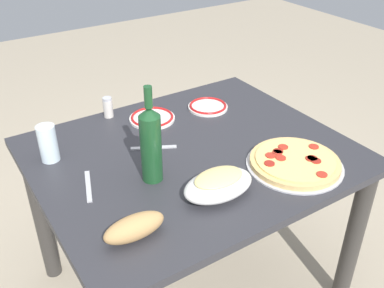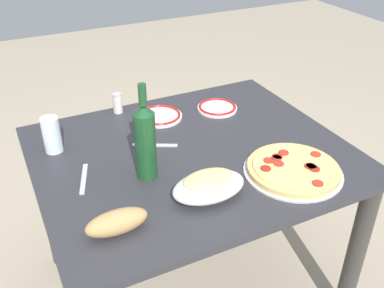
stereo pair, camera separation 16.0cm
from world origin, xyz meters
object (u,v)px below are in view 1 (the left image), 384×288
Objects in this scene: wine_bottle at (151,143)px; side_plate_near at (152,118)px; pepperoni_pizza at (295,162)px; water_glass at (48,143)px; bread_loaf at (134,227)px; side_plate_far at (208,106)px; spice_shaker at (108,107)px; baked_pasta_dish at (218,184)px; dining_table at (192,178)px.

wine_bottle is 0.44m from side_plate_near.
pepperoni_pizza is 0.62m from side_plate_near.
water_glass is 0.52m from bread_loaf.
spice_shaker reaches higher than side_plate_far.
bread_loaf is (-0.18, -0.22, -0.10)m from wine_bottle.
baked_pasta_dish is (-0.32, 0.01, 0.03)m from pepperoni_pizza.
water_glass is at bearing 130.06° from wine_bottle.
side_plate_far reaches higher than dining_table.
side_plate_far is at bearing -8.69° from side_plate_near.
dining_table is 0.50m from bread_loaf.
pepperoni_pizza is 0.86m from water_glass.
water_glass is 0.70m from side_plate_far.
wine_bottle is at bearing 155.87° from pepperoni_pizza.
baked_pasta_dish is 1.32× the size of bread_loaf.
wine_bottle is at bearing -143.90° from side_plate_far.
wine_bottle is 0.30m from bread_loaf.
spice_shaker is at bearing 109.31° from dining_table.
water_glass is 0.79× the size of side_plate_far.
side_plate_near reaches higher than dining_table.
water_glass is at bearing -147.81° from spice_shaker.
baked_pasta_dish reaches higher than pepperoni_pizza.
bread_loaf is at bearing -174.12° from baked_pasta_dish.
dining_table is 0.39m from pepperoni_pizza.
side_plate_near is at bearing 83.56° from baked_pasta_dish.
side_plate_near is 0.19m from spice_shaker.
dining_table is at bearing 37.68° from bread_loaf.
wine_bottle is 1.83× the size of bread_loaf.
side_plate_far is (0.45, 0.33, -0.13)m from wine_bottle.
dining_table is 0.31m from baked_pasta_dish.
pepperoni_pizza is 2.49× the size of water_glass.
baked_pasta_dish is at bearing -121.53° from side_plate_far.
side_plate_far is at bearing 45.97° from dining_table.
side_plate_near is (0.06, 0.55, -0.03)m from baked_pasta_dish.
wine_bottle is at bearing 125.49° from baked_pasta_dish.
spice_shaker is (0.06, 0.49, -0.10)m from wine_bottle.
bread_loaf is 2.10× the size of spice_shaker.
side_plate_near is at bearing 91.35° from dining_table.
side_plate_near is at bearing 114.14° from pepperoni_pizza.
pepperoni_pizza is 1.40× the size of baked_pasta_dish.
baked_pasta_dish is 2.76× the size of spice_shaker.
side_plate_near is 1.10× the size of side_plate_far.
bread_loaf is at bearing -138.79° from side_plate_far.
water_glass is at bearing 153.62° from dining_table.
side_plate_near is (0.45, 0.07, -0.06)m from water_glass.
dining_table is at bearing 132.07° from pepperoni_pizza.
spice_shaker reaches higher than side_plate_near.
spice_shaker reaches higher than dining_table.
dining_table is 12.90× the size of spice_shaker.
water_glass is at bearing 128.36° from baked_pasta_dish.
pepperoni_pizza is at bearing -65.86° from side_plate_near.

